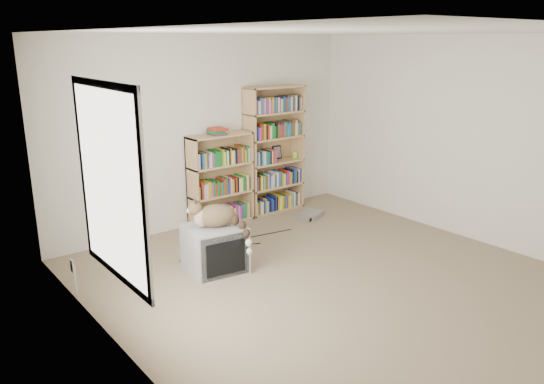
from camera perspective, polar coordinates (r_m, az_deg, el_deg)
floor at (r=5.62m, az=7.06°, el=-9.69°), size 4.50×5.00×0.01m
wall_back at (r=7.14m, az=-7.00°, el=6.43°), size 4.50×0.02×2.50m
wall_left at (r=3.97m, az=-15.90°, el=-1.86°), size 0.02×5.00×2.50m
wall_right at (r=6.97m, az=20.68°, el=5.28°), size 0.02×5.00×2.50m
ceiling at (r=5.07m, az=8.07°, el=16.71°), size 4.50×5.00×0.02m
window at (r=4.11m, az=-16.99°, el=0.85°), size 0.02×1.22×1.52m
crt_tv at (r=5.79m, az=-6.19°, el=-6.08°), size 0.66×0.61×0.52m
cat at (r=5.63m, az=-5.63°, el=-2.93°), size 0.59×0.66×0.53m
bookcase_tall at (r=7.67m, az=0.18°, el=4.25°), size 0.91×0.30×1.81m
bookcase_short at (r=7.21m, az=-5.63°, el=0.95°), size 0.89×0.30×1.23m
book_stack at (r=7.02m, az=-6.01°, el=6.49°), size 0.21×0.27×0.09m
green_mug at (r=7.91m, az=2.42°, el=4.05°), size 0.09×0.09×0.09m
framed_print at (r=7.81m, az=0.52°, el=4.30°), size 0.15×0.05×0.20m
dvd_player at (r=7.54m, az=4.21°, el=-2.46°), size 0.42×0.37×0.08m
wall_outlet at (r=5.53m, az=-20.70°, el=-7.46°), size 0.01×0.08×0.13m
floor_cables at (r=6.55m, az=-3.69°, el=-5.70°), size 1.20×0.70×0.01m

